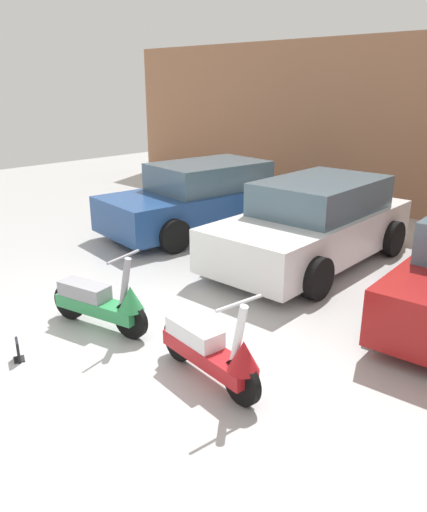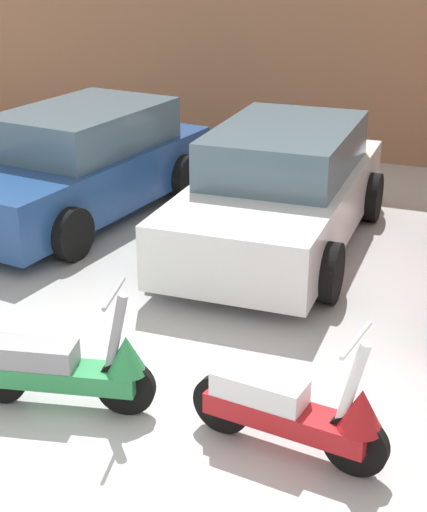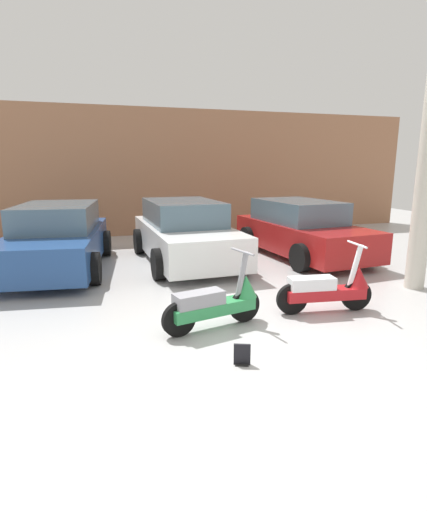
{
  "view_description": "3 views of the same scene",
  "coord_description": "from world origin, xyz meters",
  "px_view_note": "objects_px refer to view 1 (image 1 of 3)",
  "views": [
    {
      "loc": [
        4.8,
        -2.79,
        3.11
      ],
      "look_at": [
        0.2,
        2.0,
        0.79
      ],
      "focal_mm": 35.0,
      "sensor_mm": 36.0,
      "label": 1
    },
    {
      "loc": [
        2.81,
        -4.25,
        3.73
      ],
      "look_at": [
        0.25,
        2.11,
        0.85
      ],
      "focal_mm": 55.0,
      "sensor_mm": 36.0,
      "label": 2
    },
    {
      "loc": [
        -2.04,
        -4.73,
        2.32
      ],
      "look_at": [
        0.02,
        2.03,
        0.71
      ],
      "focal_mm": 28.0,
      "sensor_mm": 36.0,
      "label": 3
    }
  ],
  "objects_px": {
    "scooter_front_right": "(212,350)",
    "placard_near_left_scooter": "(18,351)",
    "car_rear_left": "(202,198)",
    "scooter_front_left": "(102,302)",
    "car_rear_center": "(314,223)"
  },
  "relations": [
    {
      "from": "car_rear_center",
      "to": "placard_near_left_scooter",
      "type": "distance_m",
      "value": 5.42
    },
    {
      "from": "car_rear_left",
      "to": "scooter_front_left",
      "type": "bearing_deg",
      "value": 36.61
    },
    {
      "from": "scooter_front_left",
      "to": "placard_near_left_scooter",
      "type": "bearing_deg",
      "value": -105.83
    },
    {
      "from": "scooter_front_left",
      "to": "car_rear_left",
      "type": "relative_size",
      "value": 0.35
    },
    {
      "from": "car_rear_center",
      "to": "placard_near_left_scooter",
      "type": "height_order",
      "value": "car_rear_center"
    },
    {
      "from": "scooter_front_left",
      "to": "car_rear_left",
      "type": "xyz_separation_m",
      "value": [
        -2.44,
        4.29,
        0.31
      ]
    },
    {
      "from": "car_rear_left",
      "to": "placard_near_left_scooter",
      "type": "height_order",
      "value": "car_rear_left"
    },
    {
      "from": "car_rear_left",
      "to": "placard_near_left_scooter",
      "type": "distance_m",
      "value": 5.97
    },
    {
      "from": "scooter_front_right",
      "to": "placard_near_left_scooter",
      "type": "xyz_separation_m",
      "value": [
        -1.97,
        -1.25,
        -0.28
      ]
    },
    {
      "from": "car_rear_left",
      "to": "car_rear_center",
      "type": "xyz_separation_m",
      "value": [
        2.93,
        -0.09,
        0.01
      ]
    },
    {
      "from": "car_rear_center",
      "to": "placard_near_left_scooter",
      "type": "xyz_separation_m",
      "value": [
        -0.55,
        -5.35,
        -0.6
      ]
    },
    {
      "from": "placard_near_left_scooter",
      "to": "scooter_front_right",
      "type": "bearing_deg",
      "value": 32.37
    },
    {
      "from": "car_rear_left",
      "to": "car_rear_center",
      "type": "relative_size",
      "value": 1.02
    },
    {
      "from": "scooter_front_left",
      "to": "car_rear_center",
      "type": "xyz_separation_m",
      "value": [
        0.49,
        4.2,
        0.32
      ]
    },
    {
      "from": "scooter_front_right",
      "to": "placard_near_left_scooter",
      "type": "height_order",
      "value": "scooter_front_right"
    }
  ]
}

